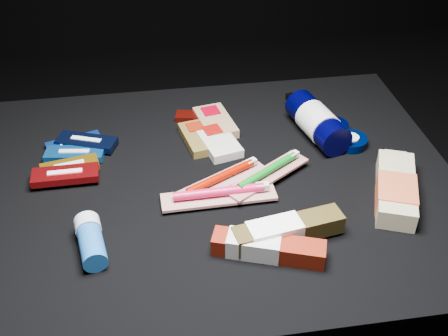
{
  "coord_description": "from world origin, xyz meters",
  "views": [
    {
      "loc": [
        -0.13,
        -0.89,
        1.11
      ],
      "look_at": [
        0.01,
        0.01,
        0.42
      ],
      "focal_mm": 45.0,
      "sensor_mm": 36.0,
      "label": 1
    }
  ],
  "objects": [
    {
      "name": "luna_bar_4",
      "position": [
        -0.3,
        0.04,
        0.42
      ],
      "size": [
        0.13,
        0.05,
        0.02
      ],
      "rotation": [
        0.0,
        0.0,
        0.01
      ],
      "color": "maroon",
      "rests_on": "cloth_table"
    },
    {
      "name": "toothbrush_pack_2",
      "position": [
        0.1,
        -0.02,
        0.42
      ],
      "size": [
        0.19,
        0.15,
        0.02
      ],
      "rotation": [
        0.0,
        0.0,
        0.58
      ],
      "color": "#ADA7A2",
      "rests_on": "cloth_table"
    },
    {
      "name": "cream_tin_lower",
      "position": [
        0.31,
        0.08,
        0.41
      ],
      "size": [
        0.07,
        0.07,
        0.02
      ],
      "rotation": [
        0.0,
        0.0,
        -0.2
      ],
      "color": "black",
      "rests_on": "cloth_table"
    },
    {
      "name": "deodorant_stick",
      "position": [
        -0.25,
        -0.16,
        0.42
      ],
      "size": [
        0.06,
        0.12,
        0.05
      ],
      "rotation": [
        0.0,
        0.0,
        0.17
      ],
      "color": "#1A549D",
      "rests_on": "cloth_table"
    },
    {
      "name": "lotion_bottle",
      "position": [
        0.24,
        0.13,
        0.44
      ],
      "size": [
        0.11,
        0.23,
        0.07
      ],
      "rotation": [
        0.0,
        0.0,
        0.22
      ],
      "color": "black",
      "rests_on": "cloth_table"
    },
    {
      "name": "clif_bar_1",
      "position": [
        0.02,
        0.13,
        0.41
      ],
      "size": [
        0.1,
        0.14,
        0.02
      ],
      "rotation": [
        0.0,
        0.0,
        0.24
      ],
      "color": "#B9B9B1",
      "rests_on": "cloth_table"
    },
    {
      "name": "clif_bar_2",
      "position": [
        0.02,
        0.2,
        0.41
      ],
      "size": [
        0.09,
        0.14,
        0.02
      ],
      "rotation": [
        0.0,
        0.0,
        0.19
      ],
      "color": "#8F714E",
      "rests_on": "cloth_table"
    },
    {
      "name": "toothbrush_pack_0",
      "position": [
        0.01,
        -0.01,
        0.41
      ],
      "size": [
        0.2,
        0.14,
        0.02
      ],
      "rotation": [
        0.0,
        0.0,
        0.49
      ],
      "color": "#BCB3AF",
      "rests_on": "cloth_table"
    },
    {
      "name": "bodywash_bottle",
      "position": [
        0.33,
        -0.11,
        0.42
      ],
      "size": [
        0.14,
        0.22,
        0.04
      ],
      "rotation": [
        0.0,
        0.0,
        -0.37
      ],
      "color": "tan",
      "rests_on": "cloth_table"
    },
    {
      "name": "ground",
      "position": [
        0.0,
        0.0,
        0.0
      ],
      "size": [
        3.0,
        3.0,
        0.0
      ],
      "primitive_type": "plane",
      "color": "black",
      "rests_on": "ground"
    },
    {
      "name": "toothpaste_carton_red",
      "position": [
        0.05,
        -0.22,
        0.42
      ],
      "size": [
        0.2,
        0.11,
        0.04
      ],
      "rotation": [
        0.0,
        0.0,
        -0.34
      ],
      "color": "maroon",
      "rests_on": "cloth_table"
    },
    {
      "name": "luna_bar_2",
      "position": [
        -0.27,
        0.16,
        0.41
      ],
      "size": [
        0.14,
        0.09,
        0.02
      ],
      "rotation": [
        0.0,
        0.0,
        -0.37
      ],
      "color": "black",
      "rests_on": "cloth_table"
    },
    {
      "name": "cream_tin_upper",
      "position": [
        0.28,
        0.14,
        0.41
      ],
      "size": [
        0.07,
        0.07,
        0.02
      ],
      "rotation": [
        0.0,
        0.0,
        0.39
      ],
      "color": "black",
      "rests_on": "cloth_table"
    },
    {
      "name": "luna_bar_3",
      "position": [
        -0.3,
        0.07,
        0.41
      ],
      "size": [
        0.12,
        0.07,
        0.02
      ],
      "rotation": [
        0.0,
        0.0,
        0.19
      ],
      "color": "#AF7A11",
      "rests_on": "cloth_table"
    },
    {
      "name": "toothbrush_pack_1",
      "position": [
        -0.0,
        -0.07,
        0.42
      ],
      "size": [
        0.22,
        0.06,
        0.02
      ],
      "rotation": [
        0.0,
        0.0,
        0.02
      ],
      "color": "beige",
      "rests_on": "cloth_table"
    },
    {
      "name": "toothpaste_carton_green",
      "position": [
        0.09,
        -0.19,
        0.42
      ],
      "size": [
        0.21,
        0.08,
        0.04
      ],
      "rotation": [
        0.0,
        0.0,
        0.17
      ],
      "color": "#372C10",
      "rests_on": "cloth_table"
    },
    {
      "name": "power_bar",
      "position": [
        0.0,
        0.23,
        0.41
      ],
      "size": [
        0.13,
        0.06,
        0.01
      ],
      "rotation": [
        0.0,
        0.0,
        -0.23
      ],
      "color": "maroon",
      "rests_on": "cloth_table"
    },
    {
      "name": "clif_bar_0",
      "position": [
        -0.02,
        0.15,
        0.41
      ],
      "size": [
        0.09,
        0.13,
        0.02
      ],
      "rotation": [
        0.0,
        0.0,
        0.19
      ],
      "color": "brown",
      "rests_on": "cloth_table"
    },
    {
      "name": "luna_bar_1",
      "position": [
        -0.29,
        0.12,
        0.41
      ],
      "size": [
        0.13,
        0.06,
        0.02
      ],
      "rotation": [
        0.0,
        0.0,
        -0.15
      ],
      "color": "#125EB4",
      "rests_on": "cloth_table"
    },
    {
      "name": "luna_bar_0",
      "position": [
        -0.29,
        0.17,
        0.41
      ],
      "size": [
        0.13,
        0.08,
        0.02
      ],
      "rotation": [
        0.0,
        0.0,
        0.3
      ],
      "color": "#123EB3",
      "rests_on": "cloth_table"
    },
    {
      "name": "cloth_table",
      "position": [
        0.0,
        0.0,
        0.2
      ],
      "size": [
        0.98,
        0.78,
        0.4
      ],
      "primitive_type": "cube",
      "color": "black",
      "rests_on": "ground"
    }
  ]
}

